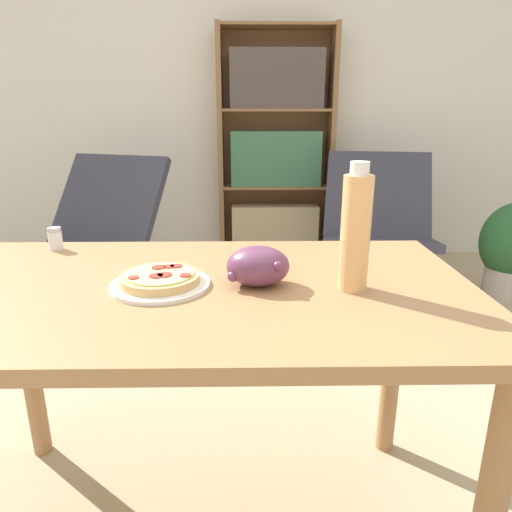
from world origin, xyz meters
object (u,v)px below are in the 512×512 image
object	(u,v)px
salt_shaker	(55,239)
lounge_chair_far	(376,248)
grape_bunch	(258,266)
bookshelf	(276,156)
lounge_chair_near	(96,260)
drink_bottle	(356,232)
pizza_on_plate	(160,281)

from	to	relation	value
salt_shaker	lounge_chair_far	size ratio (longest dim) A/B	0.08
grape_bunch	bookshelf	bearing A→B (deg)	85.78
salt_shaker	lounge_chair_far	world-z (taller)	lounge_chair_far
salt_shaker	lounge_chair_near	size ratio (longest dim) A/B	0.07
drink_bottle	salt_shaker	size ratio (longest dim) A/B	4.32
salt_shaker	lounge_chair_near	world-z (taller)	lounge_chair_near
drink_bottle	bookshelf	distance (m)	2.56
pizza_on_plate	drink_bottle	distance (m)	0.46
pizza_on_plate	grape_bunch	size ratio (longest dim) A/B	1.57
salt_shaker	lounge_chair_far	distance (m)	2.14
grape_bunch	lounge_chair_near	distance (m)	1.94
drink_bottle	bookshelf	world-z (taller)	bookshelf
pizza_on_plate	drink_bottle	world-z (taller)	drink_bottle
lounge_chair_near	bookshelf	distance (m)	1.55
pizza_on_plate	lounge_chair_far	distance (m)	2.18
grape_bunch	bookshelf	xyz separation A→B (m)	(0.19, 2.53, 0.03)
salt_shaker	drink_bottle	bearing A→B (deg)	-22.15
grape_bunch	salt_shaker	distance (m)	0.67
lounge_chair_far	bookshelf	bearing A→B (deg)	144.45
grape_bunch	drink_bottle	world-z (taller)	drink_bottle
salt_shaker	lounge_chair_near	distance (m)	1.45
salt_shaker	bookshelf	size ratio (longest dim) A/B	0.04
bookshelf	salt_shaker	bearing A→B (deg)	-109.33
lounge_chair_near	lounge_chair_far	distance (m)	1.77
lounge_chair_far	bookshelf	distance (m)	1.07
pizza_on_plate	lounge_chair_far	size ratio (longest dim) A/B	0.26
drink_bottle	salt_shaker	world-z (taller)	drink_bottle
grape_bunch	lounge_chair_near	size ratio (longest dim) A/B	0.16
pizza_on_plate	drink_bottle	bearing A→B (deg)	-2.76
lounge_chair_far	salt_shaker	bearing A→B (deg)	-120.13
lounge_chair_near	lounge_chair_far	world-z (taller)	same
grape_bunch	lounge_chair_far	xyz separation A→B (m)	(0.81, 1.84, -0.50)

